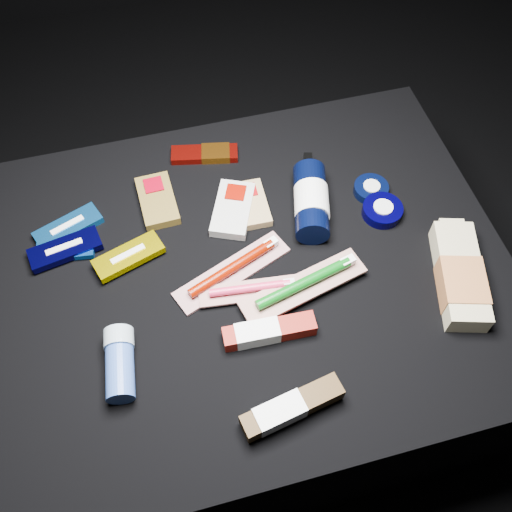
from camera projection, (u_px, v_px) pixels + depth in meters
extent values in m
plane|color=black|center=(251.00, 352.00, 1.41)|extent=(3.00, 3.00, 0.00)
cube|color=black|center=(251.00, 315.00, 1.24)|extent=(0.98, 0.78, 0.40)
cube|color=#125597|center=(68.00, 228.00, 1.11)|extent=(0.14, 0.09, 0.02)
cube|color=silver|center=(68.00, 227.00, 1.11)|extent=(0.07, 0.04, 0.02)
cube|color=#0E4797|center=(65.00, 251.00, 1.08)|extent=(0.11, 0.06, 0.01)
cube|color=silver|center=(65.00, 250.00, 1.08)|extent=(0.06, 0.02, 0.01)
cube|color=black|center=(65.00, 249.00, 1.08)|extent=(0.14, 0.07, 0.02)
cube|color=silver|center=(65.00, 249.00, 1.08)|extent=(0.07, 0.02, 0.02)
cube|color=#C5B100|center=(129.00, 256.00, 1.07)|extent=(0.14, 0.09, 0.02)
cube|color=silver|center=(129.00, 256.00, 1.07)|extent=(0.07, 0.03, 0.02)
cube|color=brown|center=(157.00, 201.00, 1.15)|extent=(0.07, 0.13, 0.02)
cube|color=maroon|center=(154.00, 188.00, 1.16)|extent=(0.04, 0.04, 0.02)
cube|color=#BBBBB3|center=(233.00, 209.00, 1.14)|extent=(0.12, 0.15, 0.02)
cube|color=#6A0800|center=(236.00, 195.00, 1.15)|extent=(0.05, 0.05, 0.02)
cube|color=#A28555|center=(252.00, 204.00, 1.14)|extent=(0.06, 0.11, 0.02)
cube|color=maroon|center=(248.00, 193.00, 1.16)|extent=(0.03, 0.03, 0.02)
cube|color=maroon|center=(205.00, 154.00, 1.22)|extent=(0.15, 0.07, 0.02)
cube|color=#9E5813|center=(216.00, 153.00, 1.22)|extent=(0.07, 0.06, 0.02)
cylinder|color=black|center=(311.00, 201.00, 1.12)|extent=(0.11, 0.18, 0.07)
cylinder|color=white|center=(312.00, 203.00, 1.11)|extent=(0.08, 0.09, 0.07)
cylinder|color=black|center=(309.00, 166.00, 1.17)|extent=(0.03, 0.03, 0.02)
cube|color=black|center=(308.00, 160.00, 1.18)|extent=(0.02, 0.03, 0.01)
cylinder|color=black|center=(371.00, 189.00, 1.16)|extent=(0.07, 0.07, 0.02)
cylinder|color=beige|center=(371.00, 189.00, 1.16)|extent=(0.03, 0.03, 0.02)
cylinder|color=black|center=(382.00, 211.00, 1.13)|extent=(0.08, 0.08, 0.02)
cylinder|color=silver|center=(382.00, 210.00, 1.13)|extent=(0.04, 0.04, 0.02)
cube|color=#BEB287|center=(459.00, 275.00, 1.04)|extent=(0.13, 0.22, 0.04)
cube|color=#A36235|center=(462.00, 285.00, 1.03)|extent=(0.10, 0.12, 0.05)
cube|color=#BEB287|center=(450.00, 228.00, 1.10)|extent=(0.05, 0.03, 0.03)
cylinder|color=#30509C|center=(120.00, 373.00, 0.94)|extent=(0.06, 0.10, 0.05)
cylinder|color=#8D9FAB|center=(119.00, 339.00, 0.97)|extent=(0.05, 0.04, 0.05)
cube|color=beige|center=(232.00, 272.00, 1.07)|extent=(0.24, 0.14, 0.01)
cylinder|color=#610D00|center=(232.00, 268.00, 1.05)|extent=(0.18, 0.09, 0.02)
cube|color=white|center=(271.00, 243.00, 1.08)|extent=(0.03, 0.02, 0.01)
cube|color=beige|center=(250.00, 291.00, 1.04)|extent=(0.19, 0.06, 0.01)
cylinder|color=#D12850|center=(250.00, 288.00, 1.03)|extent=(0.15, 0.03, 0.01)
cube|color=silver|center=(289.00, 283.00, 1.03)|extent=(0.02, 0.01, 0.01)
cube|color=#B4ACA8|center=(303.00, 287.00, 1.03)|extent=(0.25, 0.11, 0.01)
cylinder|color=#06510F|center=(304.00, 283.00, 1.02)|extent=(0.19, 0.06, 0.02)
cube|color=white|center=(348.00, 261.00, 1.04)|extent=(0.03, 0.02, 0.01)
cube|color=maroon|center=(269.00, 331.00, 0.99)|extent=(0.16, 0.04, 0.03)
cube|color=silver|center=(257.00, 333.00, 0.98)|extent=(0.08, 0.04, 0.03)
cube|color=#36220A|center=(292.00, 407.00, 0.91)|extent=(0.17, 0.07, 0.03)
cube|color=silver|center=(280.00, 413.00, 0.90)|extent=(0.09, 0.05, 0.03)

